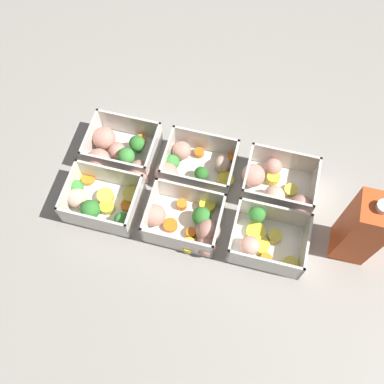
{
  "coord_description": "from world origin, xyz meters",
  "views": [
    {
      "loc": [
        0.1,
        -0.38,
        0.86
      ],
      "look_at": [
        0.0,
        0.0,
        0.02
      ],
      "focal_mm": 42.0,
      "sensor_mm": 36.0,
      "label": 1
    }
  ],
  "objects_px": {
    "container_near_right": "(264,239)",
    "container_far_right": "(276,186)",
    "container_far_left": "(119,152)",
    "container_near_left": "(99,201)",
    "container_near_center": "(189,224)",
    "juice_carton": "(362,229)",
    "container_far_center": "(192,165)"
  },
  "relations": [
    {
      "from": "container_near_left",
      "to": "container_near_center",
      "type": "distance_m",
      "value": 0.19
    },
    {
      "from": "container_far_left",
      "to": "juice_carton",
      "type": "xyz_separation_m",
      "value": [
        0.5,
        -0.08,
        0.07
      ]
    },
    {
      "from": "container_near_left",
      "to": "container_far_center",
      "type": "height_order",
      "value": "same"
    },
    {
      "from": "container_near_center",
      "to": "container_far_left",
      "type": "height_order",
      "value": "same"
    },
    {
      "from": "container_far_left",
      "to": "container_far_right",
      "type": "height_order",
      "value": "same"
    },
    {
      "from": "container_near_right",
      "to": "container_far_left",
      "type": "distance_m",
      "value": 0.36
    },
    {
      "from": "container_near_right",
      "to": "container_far_left",
      "type": "relative_size",
      "value": 0.91
    },
    {
      "from": "container_far_right",
      "to": "juice_carton",
      "type": "distance_m",
      "value": 0.19
    },
    {
      "from": "container_near_center",
      "to": "juice_carton",
      "type": "bearing_deg",
      "value": 7.51
    },
    {
      "from": "container_far_right",
      "to": "juice_carton",
      "type": "bearing_deg",
      "value": -27.96
    },
    {
      "from": "container_near_right",
      "to": "container_far_center",
      "type": "xyz_separation_m",
      "value": [
        -0.18,
        0.12,
        0.0
      ]
    },
    {
      "from": "container_far_left",
      "to": "container_far_center",
      "type": "bearing_deg",
      "value": 3.08
    },
    {
      "from": "container_near_left",
      "to": "container_near_right",
      "type": "height_order",
      "value": "same"
    },
    {
      "from": "container_near_center",
      "to": "container_far_left",
      "type": "xyz_separation_m",
      "value": [
        -0.19,
        0.12,
        0.0
      ]
    },
    {
      "from": "container_near_left",
      "to": "container_far_left",
      "type": "relative_size",
      "value": 0.96
    },
    {
      "from": "container_far_left",
      "to": "container_far_right",
      "type": "bearing_deg",
      "value": 0.86
    },
    {
      "from": "container_near_left",
      "to": "container_near_right",
      "type": "bearing_deg",
      "value": 0.77
    },
    {
      "from": "container_far_left",
      "to": "container_near_left",
      "type": "bearing_deg",
      "value": -91.95
    },
    {
      "from": "juice_carton",
      "to": "container_near_center",
      "type": "bearing_deg",
      "value": -172.49
    },
    {
      "from": "container_near_left",
      "to": "juice_carton",
      "type": "distance_m",
      "value": 0.51
    },
    {
      "from": "container_far_left",
      "to": "container_far_center",
      "type": "distance_m",
      "value": 0.16
    },
    {
      "from": "container_near_right",
      "to": "container_near_left",
      "type": "bearing_deg",
      "value": -179.23
    },
    {
      "from": "container_far_left",
      "to": "container_far_center",
      "type": "height_order",
      "value": "same"
    },
    {
      "from": "container_near_right",
      "to": "container_far_right",
      "type": "relative_size",
      "value": 0.88
    },
    {
      "from": "container_near_center",
      "to": "container_near_right",
      "type": "bearing_deg",
      "value": 2.54
    },
    {
      "from": "container_near_center",
      "to": "container_far_right",
      "type": "xyz_separation_m",
      "value": [
        0.15,
        0.13,
        0.0
      ]
    },
    {
      "from": "container_near_center",
      "to": "container_far_center",
      "type": "bearing_deg",
      "value": 101.87
    },
    {
      "from": "container_near_left",
      "to": "juice_carton",
      "type": "relative_size",
      "value": 0.75
    },
    {
      "from": "container_near_left",
      "to": "container_far_right",
      "type": "xyz_separation_m",
      "value": [
        0.34,
        0.12,
        0.0
      ]
    },
    {
      "from": "container_far_center",
      "to": "container_far_right",
      "type": "relative_size",
      "value": 1.03
    },
    {
      "from": "container_near_right",
      "to": "juice_carton",
      "type": "height_order",
      "value": "juice_carton"
    },
    {
      "from": "container_near_center",
      "to": "juice_carton",
      "type": "xyz_separation_m",
      "value": [
        0.31,
        0.04,
        0.07
      ]
    }
  ]
}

